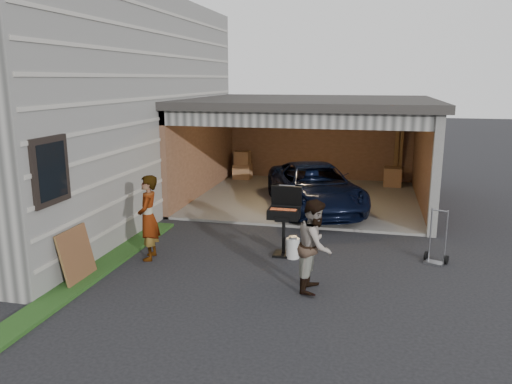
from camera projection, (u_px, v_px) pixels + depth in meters
ground at (216, 282)px, 8.61m from camera, size 80.00×80.00×0.00m
house at (43, 105)px, 13.13m from camera, size 7.00×11.00×5.50m
groundcover_strip at (66, 292)px, 8.16m from camera, size 0.50×8.00×0.06m
garage at (311, 134)px, 14.48m from camera, size 6.80×6.30×2.90m
minivan at (315, 189)px, 13.18m from camera, size 3.33×4.67×1.18m
woman at (148, 218)px, 9.58m from camera, size 0.52×0.68×1.66m
man at (315, 245)px, 8.16m from camera, size 0.62×0.78×1.54m
bbq_grill at (284, 216)px, 9.80m from camera, size 0.61×0.54×1.36m
propane_tank at (293, 248)px, 9.76m from camera, size 0.27×0.27×0.40m
plywood_panel at (77, 256)px, 8.57m from camera, size 0.24×0.85×0.94m
hand_truck at (436, 253)px, 9.49m from camera, size 0.48×0.44×1.04m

